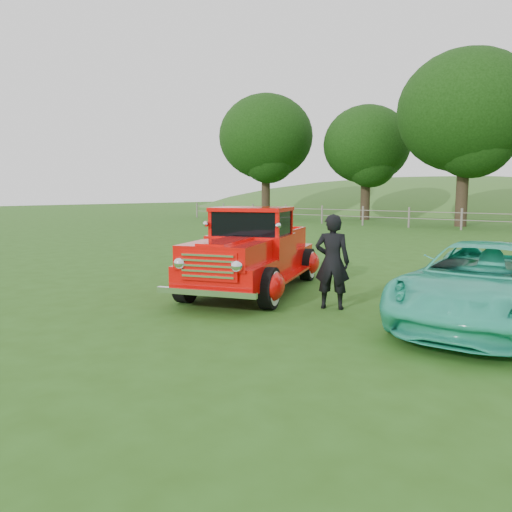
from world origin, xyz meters
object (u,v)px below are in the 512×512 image
Objects in this scene: teal_sedan at (485,284)px; tree_mid_west at (367,145)px; tree_far_west at (266,137)px; tree_near_west at (466,112)px; man at (332,262)px; red_pickup at (253,254)px.

tree_mid_west is at bearing 116.75° from teal_sedan.
tree_near_west is at bearing -3.58° from tree_far_west.
man is at bearing -77.43° from tree_near_west.
man is (13.26, -26.61, -4.70)m from tree_mid_west.
tree_near_west is (8.00, -3.00, 1.25)m from tree_mid_west.
tree_far_west is at bearing 176.42° from tree_near_west.
tree_mid_west reaches higher than teal_sedan.
tree_near_west reaches higher than man.
man is (21.26, -24.61, -5.63)m from tree_far_west.
teal_sedan is at bearing -45.33° from tree_far_west.
red_pickup is at bearing -82.42° from tree_near_west.
tree_far_west is 5.80× the size of man.
man is at bearing -63.50° from tree_mid_west.
tree_near_west is 24.21m from red_pickup.
tree_mid_west is at bearing 91.70° from red_pickup.
teal_sedan is at bearing 171.36° from man.
tree_mid_west is 28.89m from red_pickup.
tree_far_west is 34.19m from teal_sedan.
tree_near_west is at bearing -101.15° from man.
red_pickup is 3.09× the size of man.
tree_mid_west is at bearing 14.04° from tree_far_west.
red_pickup reaches higher than teal_sedan.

